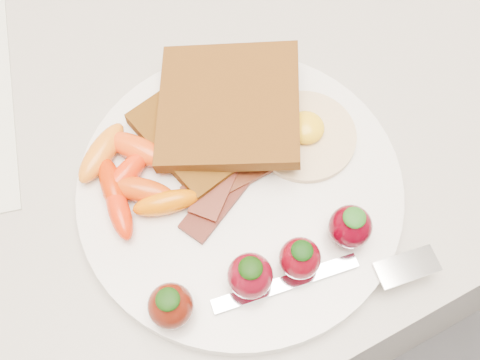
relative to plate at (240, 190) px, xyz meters
name	(u,v)px	position (x,y,z in m)	size (l,w,h in m)	color
counter	(208,232)	(0.02, 0.14, -0.46)	(2.00, 0.60, 0.90)	gray
plate	(240,190)	(0.00, 0.00, 0.00)	(0.27, 0.27, 0.02)	silver
toast_lower	(208,125)	(0.00, 0.06, 0.02)	(0.10, 0.10, 0.01)	black
toast_upper	(229,105)	(0.02, 0.06, 0.03)	(0.12, 0.12, 0.01)	#502413
fried_egg	(305,133)	(0.07, 0.01, 0.01)	(0.09, 0.09, 0.02)	#EFEAC5
bacon_strips	(230,176)	(0.00, 0.01, 0.01)	(0.11, 0.09, 0.01)	#340E0B
baby_carrots	(129,178)	(-0.08, 0.04, 0.02)	(0.09, 0.11, 0.02)	red
strawberries	(268,266)	(-0.02, -0.08, 0.03)	(0.18, 0.05, 0.04)	#521207
fork	(341,276)	(0.03, -0.10, 0.01)	(0.17, 0.06, 0.00)	silver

